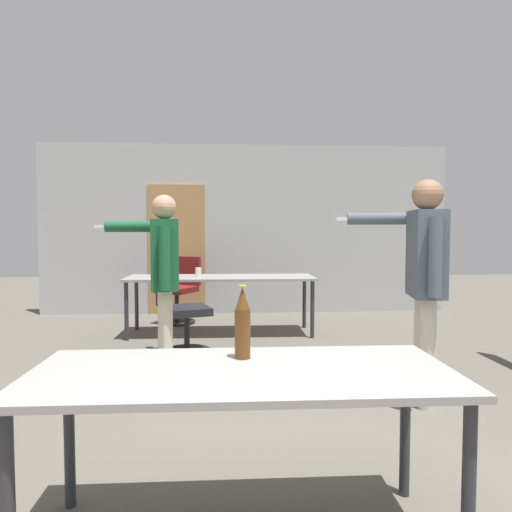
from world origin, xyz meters
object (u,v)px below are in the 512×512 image
Objects in this scene: person_left_plaid at (424,268)px; person_near_casual at (163,268)px; office_chair_side_rolled at (180,292)px; drink_cup at (198,272)px; office_chair_near_pushed at (180,314)px; beer_bottle at (243,324)px.

person_near_casual is (-2.04, 0.80, -0.05)m from person_left_plaid.
person_left_plaid is 1.79× the size of office_chair_side_rolled.
drink_cup is at bearing 144.55° from office_chair_side_rolled.
beer_bottle reaches higher than office_chair_near_pushed.
beer_bottle is at bearing 131.48° from office_chair_side_rolled.
office_chair_near_pushed is at bearing -98.09° from drink_cup.
person_left_plaid reaches higher than drink_cup.
person_near_casual is at bearing 78.26° from person_left_plaid.
beer_bottle is (0.77, -4.56, 0.45)m from office_chair_side_rolled.
office_chair_near_pushed is 1.03m from drink_cup.
person_near_casual reaches higher than beer_bottle.
office_chair_near_pushed reaches higher than drink_cup.
office_chair_side_rolled is at bearing 112.67° from drink_cup.
person_near_casual is 1.78× the size of office_chair_near_pushed.
office_chair_near_pushed is 2.79× the size of beer_bottle.
drink_cup is (0.19, 1.72, -0.19)m from person_near_casual.
office_chair_side_rolled is at bearing 99.60° from beer_bottle.
office_chair_side_rolled is at bearing 166.60° from office_chair_near_pushed.
person_left_plaid is 15.14× the size of drink_cup.
office_chair_near_pushed is 1.72m from office_chair_side_rolled.
person_left_plaid is 3.97m from office_chair_side_rolled.
person_left_plaid is at bearing -53.76° from drink_cup.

